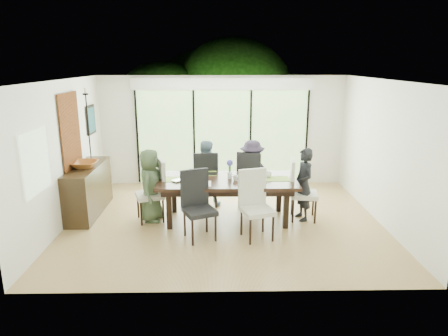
{
  "coord_description": "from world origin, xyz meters",
  "views": [
    {
      "loc": [
        -0.14,
        -7.29,
        3.02
      ],
      "look_at": [
        0.0,
        0.25,
        1.0
      ],
      "focal_mm": 32.0,
      "sensor_mm": 36.0,
      "label": 1
    }
  ],
  "objects_px": {
    "chair_far_right": "(252,178)",
    "cup_b": "(235,178)",
    "table_top": "(227,181)",
    "person_left_end": "(150,185)",
    "chair_far_left": "(205,178)",
    "cup_a": "(191,175)",
    "chair_left_end": "(150,190)",
    "cup_c": "(268,175)",
    "chair_right_end": "(304,190)",
    "vase": "(230,175)",
    "laptop": "(183,180)",
    "sideboard": "(88,190)",
    "person_right_end": "(303,184)",
    "chair_near_right": "(257,206)",
    "person_far_right": "(252,173)",
    "chair_near_left": "(200,206)",
    "bowl": "(84,164)",
    "person_far_left": "(205,173)"
  },
  "relations": [
    {
      "from": "chair_far_right",
      "to": "person_far_left",
      "type": "xyz_separation_m",
      "value": [
        -1.0,
        -0.02,
        0.11
      ]
    },
    {
      "from": "laptop",
      "to": "sideboard",
      "type": "xyz_separation_m",
      "value": [
        -1.97,
        0.52,
        -0.35
      ]
    },
    {
      "from": "table_top",
      "to": "chair_right_end",
      "type": "relative_size",
      "value": 2.18
    },
    {
      "from": "chair_left_end",
      "to": "cup_c",
      "type": "xyz_separation_m",
      "value": [
        2.3,
        0.1,
        0.27
      ]
    },
    {
      "from": "chair_far_right",
      "to": "chair_near_left",
      "type": "bearing_deg",
      "value": 80.18
    },
    {
      "from": "chair_near_right",
      "to": "person_far_left",
      "type": "distance_m",
      "value": 1.95
    },
    {
      "from": "chair_left_end",
      "to": "vase",
      "type": "distance_m",
      "value": 1.58
    },
    {
      "from": "chair_near_right",
      "to": "sideboard",
      "type": "relative_size",
      "value": 0.69
    },
    {
      "from": "cup_a",
      "to": "cup_c",
      "type": "xyz_separation_m",
      "value": [
        1.5,
        -0.05,
        0.0
      ]
    },
    {
      "from": "chair_far_right",
      "to": "person_far_right",
      "type": "distance_m",
      "value": 0.11
    },
    {
      "from": "chair_right_end",
      "to": "chair_far_left",
      "type": "xyz_separation_m",
      "value": [
        -1.95,
        0.85,
        0.0
      ]
    },
    {
      "from": "vase",
      "to": "cup_c",
      "type": "bearing_deg",
      "value": 3.81
    },
    {
      "from": "person_right_end",
      "to": "laptop",
      "type": "bearing_deg",
      "value": -100.57
    },
    {
      "from": "chair_near_right",
      "to": "person_left_end",
      "type": "bearing_deg",
      "value": 138.98
    },
    {
      "from": "table_top",
      "to": "chair_far_left",
      "type": "xyz_separation_m",
      "value": [
        -0.45,
        0.85,
        -0.19
      ]
    },
    {
      "from": "chair_near_right",
      "to": "person_left_end",
      "type": "relative_size",
      "value": 0.85
    },
    {
      "from": "chair_right_end",
      "to": "vase",
      "type": "xyz_separation_m",
      "value": [
        -1.45,
        0.05,
        0.29
      ]
    },
    {
      "from": "chair_left_end",
      "to": "cup_c",
      "type": "height_order",
      "value": "chair_left_end"
    },
    {
      "from": "chair_left_end",
      "to": "chair_near_left",
      "type": "bearing_deg",
      "value": 30.53
    },
    {
      "from": "person_far_left",
      "to": "bowl",
      "type": "relative_size",
      "value": 2.72
    },
    {
      "from": "vase",
      "to": "person_far_right",
      "type": "bearing_deg",
      "value": 57.34
    },
    {
      "from": "cup_a",
      "to": "cup_b",
      "type": "distance_m",
      "value": 0.89
    },
    {
      "from": "chair_far_right",
      "to": "cup_a",
      "type": "distance_m",
      "value": 1.46
    },
    {
      "from": "chair_far_left",
      "to": "cup_a",
      "type": "bearing_deg",
      "value": 65.11
    },
    {
      "from": "chair_near_right",
      "to": "chair_left_end",
      "type": "bearing_deg",
      "value": 139.19
    },
    {
      "from": "chair_near_right",
      "to": "vase",
      "type": "relative_size",
      "value": 9.17
    },
    {
      "from": "table_top",
      "to": "laptop",
      "type": "distance_m",
      "value": 0.86
    },
    {
      "from": "person_left_end",
      "to": "person_right_end",
      "type": "xyz_separation_m",
      "value": [
        2.96,
        0.0,
        0.0
      ]
    },
    {
      "from": "sideboard",
      "to": "cup_c",
      "type": "bearing_deg",
      "value": -5.12
    },
    {
      "from": "chair_near_right",
      "to": "cup_a",
      "type": "xyz_separation_m",
      "value": [
        -1.2,
        1.02,
        0.27
      ]
    },
    {
      "from": "chair_near_left",
      "to": "cup_c",
      "type": "relative_size",
      "value": 8.87
    },
    {
      "from": "chair_right_end",
      "to": "chair_far_left",
      "type": "distance_m",
      "value": 2.13
    },
    {
      "from": "bowl",
      "to": "person_far_right",
      "type": "bearing_deg",
      "value": 8.54
    },
    {
      "from": "cup_a",
      "to": "sideboard",
      "type": "xyz_separation_m",
      "value": [
        -2.12,
        0.27,
        -0.39
      ]
    },
    {
      "from": "person_far_right",
      "to": "chair_right_end",
      "type": "bearing_deg",
      "value": 137.89
    },
    {
      "from": "person_left_end",
      "to": "cup_b",
      "type": "relative_size",
      "value": 12.9
    },
    {
      "from": "bowl",
      "to": "chair_left_end",
      "type": "bearing_deg",
      "value": -13.8
    },
    {
      "from": "chair_far_left",
      "to": "sideboard",
      "type": "height_order",
      "value": "chair_far_left"
    },
    {
      "from": "chair_left_end",
      "to": "cup_a",
      "type": "bearing_deg",
      "value": 82.18
    },
    {
      "from": "table_top",
      "to": "person_far_right",
      "type": "xyz_separation_m",
      "value": [
        0.55,
        0.83,
        -0.08
      ]
    },
    {
      "from": "table_top",
      "to": "person_left_end",
      "type": "xyz_separation_m",
      "value": [
        -1.48,
        0.0,
        -0.08
      ]
    },
    {
      "from": "person_far_right",
      "to": "vase",
      "type": "height_order",
      "value": "person_far_right"
    },
    {
      "from": "person_far_left",
      "to": "person_far_right",
      "type": "bearing_deg",
      "value": 178.14
    },
    {
      "from": "bowl",
      "to": "chair_near_left",
      "type": "bearing_deg",
      "value": -27.25
    },
    {
      "from": "person_left_end",
      "to": "bowl",
      "type": "relative_size",
      "value": 2.72
    },
    {
      "from": "person_right_end",
      "to": "laptop",
      "type": "xyz_separation_m",
      "value": [
        -2.33,
        -0.1,
        0.13
      ]
    },
    {
      "from": "chair_far_right",
      "to": "cup_b",
      "type": "relative_size",
      "value": 11.0
    },
    {
      "from": "person_right_end",
      "to": "sideboard",
      "type": "height_order",
      "value": "person_right_end"
    },
    {
      "from": "chair_right_end",
      "to": "cup_b",
      "type": "bearing_deg",
      "value": 101.92
    },
    {
      "from": "chair_far_right",
      "to": "laptop",
      "type": "bearing_deg",
      "value": 55.74
    }
  ]
}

